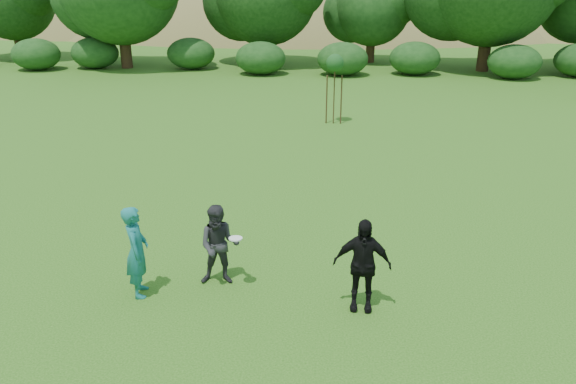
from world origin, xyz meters
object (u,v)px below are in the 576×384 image
(player_black, at_px, (362,265))
(player_teal, at_px, (137,251))
(player_grey, at_px, (219,245))
(sapling, at_px, (335,65))

(player_black, bearing_deg, player_teal, -178.35)
(player_teal, xyz_separation_m, player_grey, (1.48, 0.57, -0.08))
(sapling, bearing_deg, player_grey, -98.60)
(sapling, bearing_deg, player_black, -86.62)
(player_teal, height_order, sapling, sapling)
(player_teal, xyz_separation_m, sapling, (3.47, 13.72, 1.49))
(player_grey, xyz_separation_m, sapling, (1.99, 13.15, 1.57))
(player_teal, xyz_separation_m, player_black, (4.29, -0.08, -0.02))
(player_black, distance_m, sapling, 13.91)
(player_teal, bearing_deg, sapling, -28.62)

